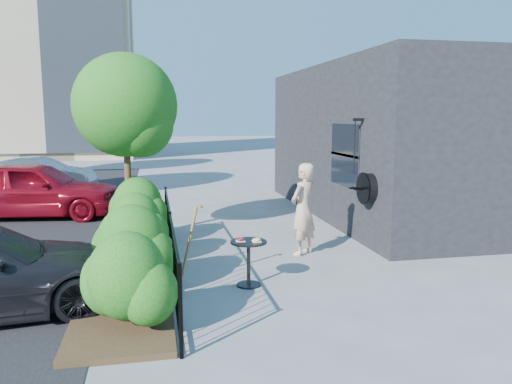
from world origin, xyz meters
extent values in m
plane|color=gray|center=(0.00, 0.00, 0.00)|extent=(120.00, 120.00, 0.00)
cube|color=black|center=(5.50, 4.50, 2.00)|extent=(6.00, 9.00, 4.00)
cube|color=black|center=(2.51, 2.40, 1.80)|extent=(0.04, 1.60, 1.40)
cube|color=black|center=(2.52, 2.40, 1.80)|extent=(0.05, 1.70, 0.06)
cylinder|color=black|center=(2.42, 0.90, 1.25)|extent=(0.18, 0.60, 0.60)
cylinder|color=black|center=(2.32, 0.90, 1.25)|extent=(0.03, 0.64, 0.64)
cube|color=black|center=(2.40, 1.40, 2.60)|extent=(0.25, 0.06, 0.06)
cylinder|color=black|center=(2.32, 1.40, 2.05)|extent=(0.02, 0.02, 1.05)
cylinder|color=black|center=(-1.50, -3.00, 0.55)|extent=(0.05, 0.05, 1.10)
cylinder|color=black|center=(-1.50, 0.00, 0.55)|extent=(0.05, 0.05, 1.10)
cylinder|color=black|center=(-1.50, 3.00, 0.55)|extent=(0.05, 0.05, 1.10)
cube|color=black|center=(-1.50, 0.00, 1.06)|extent=(0.03, 6.00, 0.03)
cube|color=black|center=(-1.50, 0.00, 0.10)|extent=(0.03, 6.00, 0.03)
cylinder|color=black|center=(-1.50, -2.90, 0.55)|extent=(0.02, 0.02, 1.04)
cylinder|color=black|center=(-1.50, -2.70, 0.55)|extent=(0.02, 0.02, 1.04)
cylinder|color=black|center=(-1.50, -2.50, 0.55)|extent=(0.02, 0.02, 1.04)
cylinder|color=black|center=(-1.50, -2.30, 0.55)|extent=(0.02, 0.02, 1.04)
cylinder|color=black|center=(-1.50, -2.10, 0.55)|extent=(0.02, 0.02, 1.04)
cylinder|color=black|center=(-1.50, -1.90, 0.55)|extent=(0.02, 0.02, 1.04)
cylinder|color=black|center=(-1.50, -1.70, 0.55)|extent=(0.02, 0.02, 1.04)
cylinder|color=black|center=(-1.50, -1.50, 0.55)|extent=(0.02, 0.02, 1.04)
cylinder|color=black|center=(-1.50, -1.30, 0.55)|extent=(0.02, 0.02, 1.04)
cylinder|color=black|center=(-1.50, -1.10, 0.55)|extent=(0.02, 0.02, 1.04)
cylinder|color=black|center=(-1.50, -0.90, 0.55)|extent=(0.02, 0.02, 1.04)
cylinder|color=black|center=(-1.50, -0.70, 0.55)|extent=(0.02, 0.02, 1.04)
cylinder|color=black|center=(-1.50, -0.50, 0.55)|extent=(0.02, 0.02, 1.04)
cylinder|color=black|center=(-1.50, -0.30, 0.55)|extent=(0.02, 0.02, 1.04)
cylinder|color=black|center=(-1.50, -0.10, 0.55)|extent=(0.02, 0.02, 1.04)
cylinder|color=black|center=(-1.50, 0.10, 0.55)|extent=(0.02, 0.02, 1.04)
cylinder|color=black|center=(-1.50, 0.30, 0.55)|extent=(0.02, 0.02, 1.04)
cylinder|color=black|center=(-1.50, 0.50, 0.55)|extent=(0.02, 0.02, 1.04)
cylinder|color=black|center=(-1.50, 0.70, 0.55)|extent=(0.02, 0.02, 1.04)
cylinder|color=black|center=(-1.50, 0.90, 0.55)|extent=(0.02, 0.02, 1.04)
cylinder|color=black|center=(-1.50, 1.10, 0.55)|extent=(0.02, 0.02, 1.04)
cylinder|color=black|center=(-1.50, 1.30, 0.55)|extent=(0.02, 0.02, 1.04)
cylinder|color=black|center=(-1.50, 1.50, 0.55)|extent=(0.02, 0.02, 1.04)
cylinder|color=black|center=(-1.50, 1.70, 0.55)|extent=(0.02, 0.02, 1.04)
cylinder|color=black|center=(-1.50, 1.90, 0.55)|extent=(0.02, 0.02, 1.04)
cylinder|color=black|center=(-1.50, 2.10, 0.55)|extent=(0.02, 0.02, 1.04)
cylinder|color=black|center=(-1.50, 2.30, 0.55)|extent=(0.02, 0.02, 1.04)
cylinder|color=black|center=(-1.50, 2.50, 0.55)|extent=(0.02, 0.02, 1.04)
cylinder|color=black|center=(-1.50, 2.70, 0.55)|extent=(0.02, 0.02, 1.04)
cylinder|color=black|center=(-1.50, 2.90, 0.55)|extent=(0.02, 0.02, 1.04)
cube|color=#382616|center=(-2.20, 0.00, 0.04)|extent=(1.30, 6.00, 0.08)
ellipsoid|color=#145914|center=(-2.10, -2.20, 0.70)|extent=(1.10, 1.10, 1.24)
ellipsoid|color=#145914|center=(-2.10, -0.60, 0.70)|extent=(1.10, 1.10, 1.24)
ellipsoid|color=#145914|center=(-2.10, 0.90, 0.70)|extent=(1.10, 1.10, 1.24)
ellipsoid|color=#145914|center=(-2.10, 2.30, 0.70)|extent=(1.10, 1.10, 1.24)
cylinder|color=#3F2B19|center=(-2.30, 2.80, 1.20)|extent=(0.14, 0.14, 2.40)
sphere|color=#145914|center=(-2.30, 2.80, 2.84)|extent=(2.20, 2.20, 2.20)
sphere|color=#145914|center=(-2.00, 2.60, 2.51)|extent=(1.43, 1.43, 1.43)
cylinder|color=black|center=(-0.32, -0.78, 0.71)|extent=(0.58, 0.58, 0.03)
cylinder|color=black|center=(-0.32, -0.78, 0.36)|extent=(0.06, 0.06, 0.69)
cylinder|color=black|center=(-0.32, -0.78, 0.01)|extent=(0.39, 0.39, 0.03)
cube|color=white|center=(-0.44, -0.74, 0.73)|extent=(0.16, 0.16, 0.01)
cube|color=white|center=(-0.20, -0.82, 0.73)|extent=(0.16, 0.16, 0.01)
torus|color=#510D13|center=(-0.44, -0.74, 0.75)|extent=(0.13, 0.13, 0.04)
torus|color=tan|center=(-0.20, -0.82, 0.75)|extent=(0.13, 0.13, 0.04)
imported|color=tan|center=(1.06, 0.82, 0.89)|extent=(0.77, 0.75, 1.79)
cylinder|color=brown|center=(-1.22, -0.46, 0.70)|extent=(0.31, 0.05, 1.16)
cube|color=gray|center=(-1.39, -0.46, 0.09)|extent=(0.08, 0.17, 0.24)
cylinder|color=brown|center=(-1.04, -0.46, 1.25)|extent=(0.10, 0.09, 0.05)
imported|color=maroon|center=(-4.88, 5.70, 0.75)|extent=(4.61, 2.30, 1.51)
imported|color=#A7A7AB|center=(-5.71, 10.37, 0.62)|extent=(3.93, 1.85, 1.25)
camera|label=1|loc=(-1.74, -8.26, 2.66)|focal=35.00mm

